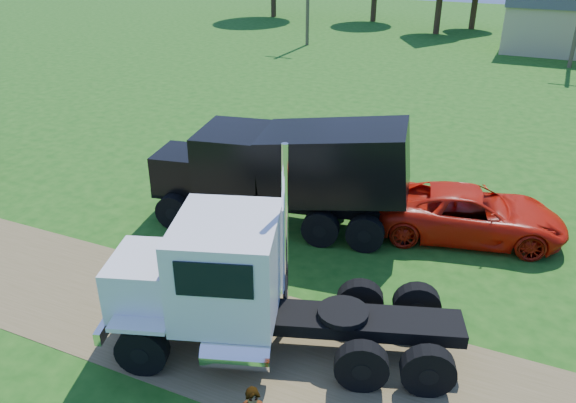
% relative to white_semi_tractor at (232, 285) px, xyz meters
% --- Properties ---
extents(ground, '(140.00, 140.00, 0.00)m').
position_rel_white_semi_tractor_xyz_m(ground, '(1.24, 0.17, -1.68)').
color(ground, '#184D10').
rests_on(ground, ground).
extents(dirt_track, '(120.00, 4.20, 0.01)m').
position_rel_white_semi_tractor_xyz_m(dirt_track, '(1.24, 0.17, -1.67)').
color(dirt_track, brown).
rests_on(dirt_track, ground).
extents(white_semi_tractor, '(8.27, 4.92, 4.91)m').
position_rel_white_semi_tractor_xyz_m(white_semi_tractor, '(0.00, 0.00, 0.00)').
color(white_semi_tractor, black).
rests_on(white_semi_tractor, ground).
extents(black_dump_truck, '(8.67, 4.03, 3.67)m').
position_rel_white_semi_tractor_xyz_m(black_dump_truck, '(-1.34, 5.99, 0.34)').
color(black_dump_truck, black).
rests_on(black_dump_truck, ground).
extents(orange_pickup, '(6.24, 3.88, 1.61)m').
position_rel_white_semi_tractor_xyz_m(orange_pickup, '(4.28, 7.67, -0.87)').
color(orange_pickup, red).
rests_on(orange_pickup, ground).
extents(tan_shed, '(6.20, 5.40, 4.70)m').
position_rel_white_semi_tractor_xyz_m(tan_shed, '(5.24, 40.17, 0.75)').
color(tan_shed, tan).
rests_on(tan_shed, ground).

